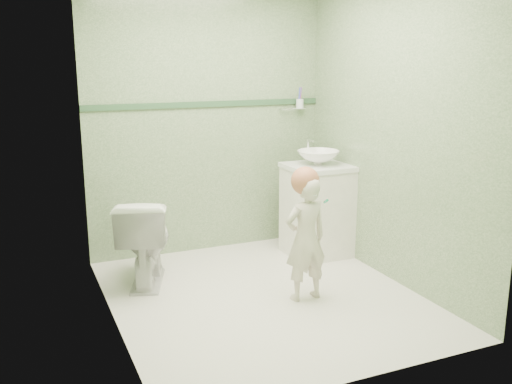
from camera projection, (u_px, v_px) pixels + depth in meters
name	position (u px, v px, depth m)	size (l,w,h in m)	color
ground	(264.00, 297.00, 4.32)	(2.50, 2.50, 0.00)	silver
room_shell	(264.00, 139.00, 4.04)	(2.50, 2.54, 2.40)	gray
trim_stripe	(207.00, 104.00, 5.11)	(2.20, 0.02, 0.05)	#305435
vanity	(317.00, 212.00, 5.18)	(0.52, 0.50, 0.80)	silver
counter	(318.00, 167.00, 5.08)	(0.54, 0.52, 0.04)	white
basin	(318.00, 158.00, 5.06)	(0.37, 0.37, 0.13)	white
faucet	(308.00, 146.00, 5.21)	(0.03, 0.13, 0.18)	silver
cup_holder	(299.00, 104.00, 5.41)	(0.26, 0.07, 0.21)	silver
toilet	(145.00, 240.00, 4.53)	(0.39, 0.69, 0.70)	white
toddler	(306.00, 239.00, 4.19)	(0.34, 0.22, 0.93)	beige
hair_cap	(305.00, 181.00, 4.11)	(0.21, 0.21, 0.21)	#AC6445
teal_toothbrush	(325.00, 201.00, 4.04)	(0.11, 0.13, 0.08)	#0D8961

